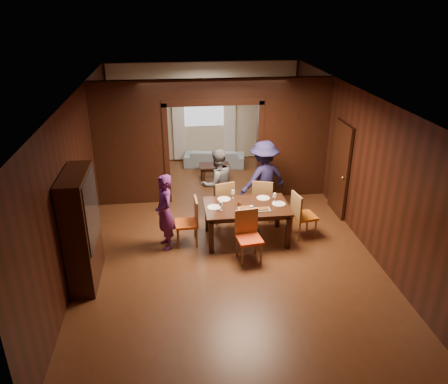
{
  "coord_description": "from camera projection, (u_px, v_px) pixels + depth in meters",
  "views": [
    {
      "loc": [
        -0.94,
        -8.13,
        4.54
      ],
      "look_at": [
        0.0,
        -0.4,
        1.05
      ],
      "focal_mm": 35.0,
      "sensor_mm": 36.0,
      "label": 1
    }
  ],
  "objects": [
    {
      "name": "floor",
      "position": [
        222.0,
        229.0,
        9.33
      ],
      "size": [
        9.0,
        9.0,
        0.0
      ],
      "primitive_type": "plane",
      "color": "#512E16",
      "rests_on": "ground"
    },
    {
      "name": "serving_bowl",
      "position": [
        252.0,
        200.0,
        8.77
      ],
      "size": [
        0.37,
        0.37,
        0.09
      ],
      "primitive_type": "imported",
      "color": "black",
      "rests_on": "dining_table"
    },
    {
      "name": "chair_far_l",
      "position": [
        221.0,
        200.0,
        9.51
      ],
      "size": [
        0.54,
        0.54,
        0.97
      ],
      "primitive_type": null,
      "rotation": [
        0.0,
        0.0,
        3.42
      ],
      "color": "#CF4C13",
      "rests_on": "floor"
    },
    {
      "name": "platter_b",
      "position": [
        263.0,
        209.0,
        8.46
      ],
      "size": [
        0.3,
        0.2,
        0.04
      ],
      "primitive_type": "cube",
      "color": "slate",
      "rests_on": "dining_table"
    },
    {
      "name": "chair_far_r",
      "position": [
        263.0,
        199.0,
        9.59
      ],
      "size": [
        0.56,
        0.56,
        0.97
      ],
      "primitive_type": null,
      "rotation": [
        0.0,
        0.0,
        2.82
      ],
      "color": "#DC4A14",
      "rests_on": "floor"
    },
    {
      "name": "plate_far_r",
      "position": [
        263.0,
        198.0,
        8.96
      ],
      "size": [
        0.27,
        0.27,
        0.01
      ],
      "primitive_type": "cylinder",
      "color": "white",
      "rests_on": "dining_table"
    },
    {
      "name": "curtain_right",
      "position": [
        229.0,
        119.0,
        12.89
      ],
      "size": [
        0.35,
        0.06,
        2.4
      ],
      "primitive_type": "cube",
      "color": "white",
      "rests_on": "back_wall"
    },
    {
      "name": "wineglass_right",
      "position": [
        275.0,
        197.0,
        8.78
      ],
      "size": [
        0.08,
        0.08,
        0.18
      ],
      "primitive_type": null,
      "color": "silver",
      "rests_on": "dining_table"
    },
    {
      "name": "sofa",
      "position": [
        214.0,
        157.0,
        12.74
      ],
      "size": [
        1.82,
        0.95,
        0.51
      ],
      "primitive_type": "imported",
      "rotation": [
        0.0,
        0.0,
        2.98
      ],
      "color": "#8EA5BA",
      "rests_on": "floor"
    },
    {
      "name": "chair_left",
      "position": [
        186.0,
        222.0,
        8.6
      ],
      "size": [
        0.46,
        0.46,
        0.97
      ],
      "primitive_type": null,
      "rotation": [
        0.0,
        0.0,
        -1.53
      ],
      "color": "#D85314",
      "rests_on": "floor"
    },
    {
      "name": "plate_near",
      "position": [
        251.0,
        213.0,
        8.35
      ],
      "size": [
        0.27,
        0.27,
        0.01
      ],
      "primitive_type": "cylinder",
      "color": "white",
      "rests_on": "dining_table"
    },
    {
      "name": "person_grey",
      "position": [
        217.0,
        184.0,
        9.54
      ],
      "size": [
        0.94,
        0.84,
        1.6
      ],
      "primitive_type": "imported",
      "rotation": [
        0.0,
        0.0,
        3.5
      ],
      "color": "#505257",
      "rests_on": "floor"
    },
    {
      "name": "plate_right",
      "position": [
        279.0,
        204.0,
        8.71
      ],
      "size": [
        0.27,
        0.27,
        0.01
      ],
      "primitive_type": "cylinder",
      "color": "silver",
      "rests_on": "dining_table"
    },
    {
      "name": "ceiling",
      "position": [
        221.0,
        93.0,
        8.14
      ],
      "size": [
        5.5,
        9.0,
        0.02
      ],
      "primitive_type": "cube",
      "color": "silver",
      "rests_on": "room_walls"
    },
    {
      "name": "plate_left",
      "position": [
        214.0,
        207.0,
        8.56
      ],
      "size": [
        0.27,
        0.27,
        0.01
      ],
      "primitive_type": "cylinder",
      "color": "silver",
      "rests_on": "dining_table"
    },
    {
      "name": "coffee_table",
      "position": [
        215.0,
        172.0,
        11.83
      ],
      "size": [
        0.8,
        0.5,
        0.4
      ],
      "primitive_type": "cube",
      "color": "black",
      "rests_on": "floor"
    },
    {
      "name": "chair_right",
      "position": [
        304.0,
        215.0,
        8.88
      ],
      "size": [
        0.51,
        0.51,
        0.97
      ],
      "primitive_type": null,
      "rotation": [
        0.0,
        0.0,
        1.75
      ],
      "color": "#C65D12",
      "rests_on": "floor"
    },
    {
      "name": "room_walls",
      "position": [
        212.0,
        136.0,
        10.42
      ],
      "size": [
        5.52,
        9.01,
        2.9
      ],
      "color": "black",
      "rests_on": "floor"
    },
    {
      "name": "plate_far_l",
      "position": [
        224.0,
        199.0,
        8.91
      ],
      "size": [
        0.27,
        0.27,
        0.01
      ],
      "primitive_type": "cylinder",
      "color": "white",
      "rests_on": "dining_table"
    },
    {
      "name": "dining_table",
      "position": [
        246.0,
        222.0,
        8.8
      ],
      "size": [
        1.67,
        1.04,
        0.76
      ],
      "primitive_type": "cube",
      "color": "black",
      "rests_on": "floor"
    },
    {
      "name": "chair_near",
      "position": [
        249.0,
        237.0,
        8.05
      ],
      "size": [
        0.49,
        0.49,
        0.97
      ],
      "primitive_type": null,
      "rotation": [
        0.0,
        0.0,
        0.13
      ],
      "color": "#F04416",
      "rests_on": "floor"
    },
    {
      "name": "platter_a",
      "position": [
        246.0,
        208.0,
        8.51
      ],
      "size": [
        0.3,
        0.2,
        0.04
      ],
      "primitive_type": "cube",
      "color": "gray",
      "rests_on": "dining_table"
    },
    {
      "name": "wineglass_far",
      "position": [
        233.0,
        194.0,
        8.93
      ],
      "size": [
        0.08,
        0.08,
        0.18
      ],
      "primitive_type": null,
      "color": "silver",
      "rests_on": "dining_table"
    },
    {
      "name": "condiment_jar",
      "position": [
        239.0,
        204.0,
        8.59
      ],
      "size": [
        0.08,
        0.08,
        0.11
      ],
      "primitive_type": null,
      "color": "#4B2311",
      "rests_on": "dining_table"
    },
    {
      "name": "tumbler",
      "position": [
        251.0,
        209.0,
        8.34
      ],
      "size": [
        0.07,
        0.07,
        0.14
      ],
      "primitive_type": "cylinder",
      "color": "silver",
      "rests_on": "dining_table"
    },
    {
      "name": "person_navy",
      "position": [
        263.0,
        179.0,
        9.6
      ],
      "size": [
        1.29,
        1.02,
        1.75
      ],
      "primitive_type": "imported",
      "rotation": [
        0.0,
        0.0,
        3.52
      ],
      "color": "#1C193F",
      "rests_on": "floor"
    },
    {
      "name": "door_right",
      "position": [
        340.0,
        169.0,
        9.65
      ],
      "size": [
        0.06,
        0.9,
        2.1
      ],
      "primitive_type": "cube",
      "color": "black",
      "rests_on": "floor"
    },
    {
      "name": "person_purple",
      "position": [
        165.0,
        212.0,
        8.38
      ],
      "size": [
        0.5,
        0.63,
        1.52
      ],
      "primitive_type": "imported",
      "rotation": [
        0.0,
        0.0,
        -1.29
      ],
      "color": "#5A2161",
      "rests_on": "floor"
    },
    {
      "name": "window_far",
      "position": [
        204.0,
        104.0,
        12.66
      ],
      "size": [
        1.2,
        0.03,
        1.3
      ],
      "primitive_type": "cube",
      "color": "silver",
      "rests_on": "back_wall"
    },
    {
      "name": "curtain_left",
      "position": [
        179.0,
        120.0,
        12.72
      ],
      "size": [
        0.35,
        0.06,
        2.4
      ],
      "primitive_type": "cube",
      "color": "white",
      "rests_on": "back_wall"
    },
    {
      "name": "wineglass_left",
      "position": [
        221.0,
        206.0,
        8.42
      ],
      "size": [
        0.08,
        0.08,
        0.18
      ],
      "primitive_type": null,
      "color": "silver",
      "rests_on": "dining_table"
    },
    {
      "name": "hutch",
      "position": [
        82.0,
        229.0,
        7.28
      ],
      "size": [
        0.4,
        1.2,
        2.0
      ],
      "primitive_type": "cube",
      "color": "black",
      "rests_on": "floor"
    }
  ]
}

